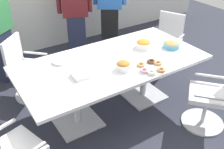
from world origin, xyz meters
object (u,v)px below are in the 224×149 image
at_px(donut_platter, 151,67).
at_px(napkin_pile, 80,75).
at_px(conference_table, 112,70).
at_px(person_standing_2, 110,3).
at_px(office_chair_3, 26,71).
at_px(plate_stack, 60,62).
at_px(office_chair_1, 212,99).
at_px(person_standing_1, 75,12).
at_px(snack_bowl_cookies, 171,45).
at_px(office_chair_2, 166,43).
at_px(snack_bowl_pretzels, 123,66).
at_px(snack_bowl_chips_orange, 143,44).

xyz_separation_m(donut_platter, napkin_pile, (-0.80, 0.30, 0.01)).
height_order(conference_table, napkin_pile, napkin_pile).
height_order(person_standing_2, donut_platter, person_standing_2).
xyz_separation_m(office_chair_3, plate_stack, (0.29, -0.63, 0.36)).
bearing_deg(office_chair_3, office_chair_1, 86.40).
relative_size(conference_table, person_standing_1, 1.44).
bearing_deg(person_standing_2, snack_bowl_cookies, 122.68).
xyz_separation_m(snack_bowl_cookies, napkin_pile, (-1.41, 0.00, -0.02)).
distance_m(conference_table, plate_stack, 0.67).
height_order(office_chair_1, office_chair_2, same).
bearing_deg(plate_stack, snack_bowl_pretzels, -45.41).
xyz_separation_m(snack_bowl_pretzels, napkin_pile, (-0.50, 0.14, -0.03)).
relative_size(snack_bowl_chips_orange, snack_bowl_cookies, 0.95).
bearing_deg(person_standing_2, conference_table, 93.50).
height_order(person_standing_1, person_standing_2, person_standing_2).
distance_m(snack_bowl_cookies, donut_platter, 0.68).
height_order(office_chair_1, office_chair_3, same).
height_order(office_chair_2, donut_platter, office_chair_2).
relative_size(office_chair_3, person_standing_2, 0.51).
xyz_separation_m(conference_table, plate_stack, (-0.57, 0.32, 0.14)).
xyz_separation_m(snack_bowl_cookies, snack_bowl_pretzels, (-0.91, -0.14, 0.01)).
bearing_deg(snack_bowl_chips_orange, person_standing_2, 74.76).
bearing_deg(office_chair_3, napkin_pile, 62.61).
relative_size(office_chair_2, donut_platter, 2.50).
distance_m(donut_platter, napkin_pile, 0.86).
relative_size(person_standing_1, snack_bowl_chips_orange, 7.64).
distance_m(person_standing_2, plate_stack, 2.01).
height_order(office_chair_1, snack_bowl_cookies, office_chair_1).
bearing_deg(snack_bowl_cookies, conference_table, 172.59).
bearing_deg(person_standing_1, plate_stack, 79.30).
xyz_separation_m(office_chair_1, donut_platter, (-0.56, 0.54, 0.36)).
relative_size(person_standing_2, snack_bowl_pretzels, 9.61).
bearing_deg(office_chair_2, donut_platter, 103.36).
distance_m(conference_table, office_chair_3, 1.30).
bearing_deg(snack_bowl_pretzels, office_chair_3, 125.35).
xyz_separation_m(office_chair_3, donut_platter, (1.15, -1.37, 0.36)).
height_order(snack_bowl_chips_orange, snack_bowl_pretzels, snack_bowl_chips_orange).
distance_m(office_chair_1, snack_bowl_chips_orange, 1.15).
xyz_separation_m(office_chair_1, plate_stack, (-1.43, 1.27, 0.36)).
xyz_separation_m(person_standing_1, donut_platter, (-0.03, -2.10, -0.10)).
height_order(person_standing_1, napkin_pile, person_standing_1).
relative_size(office_chair_1, office_chair_2, 1.00).
bearing_deg(napkin_pile, office_chair_1, -31.54).
height_order(office_chair_3, snack_bowl_pretzels, office_chair_3).
height_order(conference_table, office_chair_2, office_chair_2).
bearing_deg(plate_stack, office_chair_3, 114.51).
xyz_separation_m(snack_bowl_chips_orange, snack_bowl_pretzels, (-0.58, -0.34, -0.00)).
relative_size(conference_table, person_standing_2, 1.35).
distance_m(person_standing_1, donut_platter, 2.10).
relative_size(office_chair_2, snack_bowl_pretzels, 4.93).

